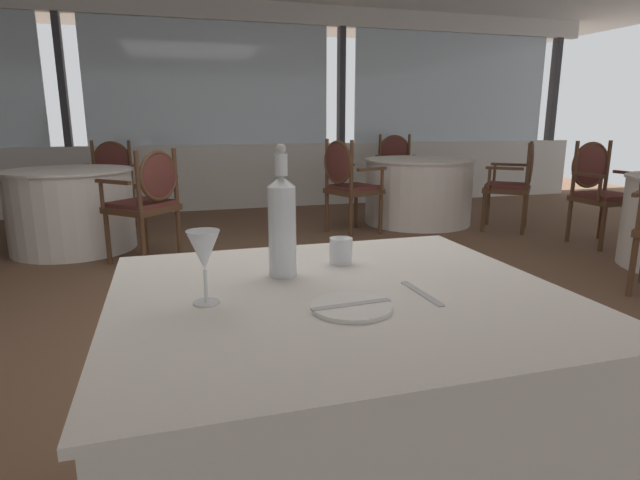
% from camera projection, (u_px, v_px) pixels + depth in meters
% --- Properties ---
extents(ground_plane, '(14.47, 14.47, 0.00)m').
position_uv_depth(ground_plane, '(286.00, 325.00, 3.00)').
color(ground_plane, brown).
extents(window_wall_far, '(11.01, 0.14, 2.62)m').
position_uv_depth(window_wall_far, '(214.00, 129.00, 6.67)').
color(window_wall_far, silver).
rests_on(window_wall_far, ground_plane).
extents(foreground_table, '(1.15, 1.03, 0.73)m').
position_uv_depth(foreground_table, '(338.00, 417.00, 1.42)').
color(foreground_table, white).
rests_on(foreground_table, ground_plane).
extents(side_plate, '(0.19, 0.19, 0.01)m').
position_uv_depth(side_plate, '(351.00, 307.00, 1.21)').
color(side_plate, white).
rests_on(side_plate, foreground_table).
extents(butter_knife, '(0.20, 0.03, 0.00)m').
position_uv_depth(butter_knife, '(351.00, 305.00, 1.20)').
color(butter_knife, silver).
rests_on(butter_knife, foreground_table).
extents(dinner_fork, '(0.02, 0.20, 0.00)m').
position_uv_depth(dinner_fork, '(422.00, 293.00, 1.31)').
color(dinner_fork, silver).
rests_on(dinner_fork, foreground_table).
extents(water_bottle, '(0.08, 0.08, 0.37)m').
position_uv_depth(water_bottle, '(282.00, 223.00, 1.43)').
color(water_bottle, white).
rests_on(water_bottle, foreground_table).
extents(wine_glass, '(0.08, 0.08, 0.18)m').
position_uv_depth(wine_glass, '(204.00, 252.00, 1.21)').
color(wine_glass, white).
rests_on(wine_glass, foreground_table).
extents(water_tumbler, '(0.07, 0.07, 0.08)m').
position_uv_depth(water_tumbler, '(341.00, 251.00, 1.58)').
color(water_tumbler, white).
rests_on(water_tumbler, foreground_table).
extents(background_table_0, '(1.24, 1.24, 0.73)m').
position_uv_depth(background_table_0, '(418.00, 191.00, 5.90)').
color(background_table_0, white).
rests_on(background_table_0, ground_plane).
extents(dining_chair_0_0, '(0.65, 0.66, 0.94)m').
position_uv_depth(dining_chair_0_0, '(516.00, 179.00, 5.45)').
color(dining_chair_0_0, brown).
rests_on(dining_chair_0_0, ground_plane).
extents(dining_chair_0_1, '(0.59, 0.54, 0.98)m').
position_uv_depth(dining_chair_0_1, '(396.00, 165.00, 6.87)').
color(dining_chair_0_1, brown).
rests_on(dining_chair_0_1, ground_plane).
extents(dining_chair_0_2, '(0.59, 0.63, 0.98)m').
position_uv_depth(dining_chair_0_2, '(347.00, 179.00, 5.26)').
color(dining_chair_0_2, brown).
rests_on(dining_chair_0_2, ground_plane).
extents(dining_chair_1_2, '(0.55, 0.48, 0.97)m').
position_uv_depth(dining_chair_1_2, '(599.00, 185.00, 4.89)').
color(dining_chair_1_2, brown).
rests_on(dining_chair_1_2, ground_plane).
extents(background_table_2, '(1.11, 1.11, 0.73)m').
position_uv_depth(background_table_2, '(72.00, 210.00, 4.68)').
color(background_table_2, white).
rests_on(background_table_2, ground_plane).
extents(dining_chair_2_1, '(0.66, 0.66, 0.94)m').
position_uv_depth(dining_chair_2_1, '(148.00, 196.00, 4.19)').
color(dining_chair_2_1, brown).
rests_on(dining_chair_2_1, ground_plane).
extents(dining_chair_2_2, '(0.61, 0.56, 0.95)m').
position_uv_depth(dining_chair_2_2, '(109.00, 177.00, 5.59)').
color(dining_chair_2_2, brown).
rests_on(dining_chair_2_2, ground_plane).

